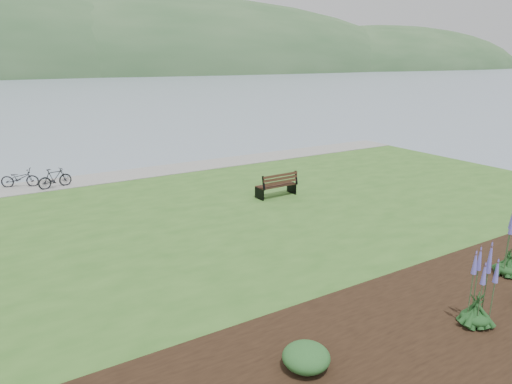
{
  "coord_description": "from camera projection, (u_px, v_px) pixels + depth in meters",
  "views": [
    {
      "loc": [
        -6.27,
        -15.2,
        5.97
      ],
      "look_at": [
        2.04,
        -1.61,
        1.3
      ],
      "focal_mm": 32.0,
      "sensor_mm": 36.0,
      "label": 1
    }
  ],
  "objects": [
    {
      "name": "ground",
      "position": [
        188.0,
        223.0,
        17.26
      ],
      "size": [
        600.0,
        600.0,
        0.0
      ],
      "primitive_type": "plane",
      "color": "gray",
      "rests_on": "ground"
    },
    {
      "name": "lawn",
      "position": [
        211.0,
        234.0,
        15.57
      ],
      "size": [
        34.0,
        20.0,
        0.4
      ],
      "primitive_type": "cube",
      "color": "#315E21",
      "rests_on": "ground"
    },
    {
      "name": "shoreline_path",
      "position": [
        133.0,
        174.0,
        22.79
      ],
      "size": [
        34.0,
        2.2,
        0.03
      ],
      "primitive_type": "cube",
      "color": "gray",
      "rests_on": "lawn"
    },
    {
      "name": "garden_bed",
      "position": [
        474.0,
        306.0,
        10.62
      ],
      "size": [
        24.0,
        4.4,
        0.04
      ],
      "primitive_type": "cube",
      "color": "black",
      "rests_on": "lawn"
    },
    {
      "name": "far_hillside",
      "position": [
        53.0,
        76.0,
        166.44
      ],
      "size": [
        580.0,
        80.0,
        38.0
      ],
      "primitive_type": null,
      "color": "#30542F",
      "rests_on": "ground"
    },
    {
      "name": "park_bench",
      "position": [
        278.0,
        184.0,
        18.98
      ],
      "size": [
        1.75,
        0.76,
        1.07
      ],
      "rotation": [
        0.0,
        0.0,
        0.03
      ],
      "color": "black",
      "rests_on": "lawn"
    },
    {
      "name": "bicycle_a",
      "position": [
        20.0,
        178.0,
        20.42
      ],
      "size": [
        1.13,
        1.7,
        0.84
      ],
      "primitive_type": "imported",
      "rotation": [
        0.0,
        0.0,
        1.18
      ],
      "color": "black",
      "rests_on": "lawn"
    },
    {
      "name": "bicycle_b",
      "position": [
        55.0,
        178.0,
        20.3
      ],
      "size": [
        0.78,
        1.55,
        0.9
      ],
      "primitive_type": "imported",
      "rotation": [
        0.0,
        0.0,
        1.82
      ],
      "color": "black",
      "rests_on": "lawn"
    },
    {
      "name": "echium_0",
      "position": [
        480.0,
        289.0,
        9.64
      ],
      "size": [
        0.62,
        0.62,
        2.0
      ],
      "color": "#143917",
      "rests_on": "garden_bed"
    },
    {
      "name": "echium_1",
      "position": [
        512.0,
        243.0,
        11.91
      ],
      "size": [
        0.62,
        0.62,
        2.23
      ],
      "color": "#143917",
      "rests_on": "garden_bed"
    },
    {
      "name": "shrub_0",
      "position": [
        306.0,
        357.0,
        8.43
      ],
      "size": [
        0.9,
        0.9,
        0.45
      ],
      "primitive_type": "ellipsoid",
      "color": "#1E4C21",
      "rests_on": "garden_bed"
    }
  ]
}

